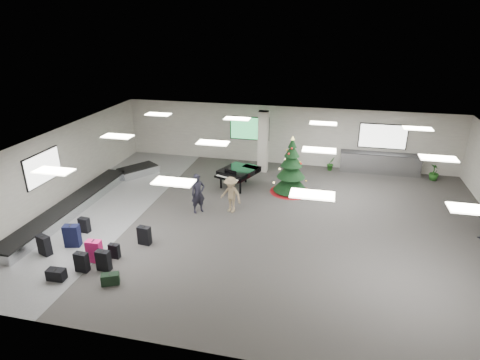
% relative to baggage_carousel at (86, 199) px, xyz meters
% --- Properties ---
extents(ground, '(18.00, 18.00, 0.00)m').
position_rel_baggage_carousel_xyz_m(ground, '(7.84, 0.08, -0.21)').
color(ground, '#34322F').
rests_on(ground, ground).
extents(room_envelope, '(18.02, 14.02, 3.21)m').
position_rel_baggage_carousel_xyz_m(room_envelope, '(7.46, 0.75, 2.12)').
color(room_envelope, '#AEA79F').
rests_on(room_envelope, ground).
extents(baggage_carousel, '(2.28, 9.71, 0.43)m').
position_rel_baggage_carousel_xyz_m(baggage_carousel, '(0.00, 0.00, 0.00)').
color(baggage_carousel, silver).
rests_on(baggage_carousel, ground).
extents(service_counter, '(4.05, 0.65, 1.08)m').
position_rel_baggage_carousel_xyz_m(service_counter, '(12.84, 6.73, 0.33)').
color(service_counter, silver).
rests_on(service_counter, ground).
extents(suitcase_0, '(0.43, 0.25, 0.68)m').
position_rel_baggage_carousel_xyz_m(suitcase_0, '(2.77, -4.56, 0.12)').
color(suitcase_0, black).
rests_on(suitcase_0, ground).
extents(suitcase_1, '(0.46, 0.26, 0.71)m').
position_rel_baggage_carousel_xyz_m(suitcase_1, '(3.42, -4.34, 0.13)').
color(suitcase_1, black).
rests_on(suitcase_1, ground).
extents(pink_suitcase, '(0.51, 0.31, 0.79)m').
position_rel_baggage_carousel_xyz_m(pink_suitcase, '(2.87, -3.96, 0.17)').
color(pink_suitcase, '#E41D6C').
rests_on(pink_suitcase, ground).
extents(suitcase_3, '(0.48, 0.30, 0.71)m').
position_rel_baggage_carousel_xyz_m(suitcase_3, '(4.00, -2.56, 0.13)').
color(suitcase_3, black).
rests_on(suitcase_3, ground).
extents(navy_suitcase, '(0.59, 0.42, 0.84)m').
position_rel_baggage_carousel_xyz_m(navy_suitcase, '(1.57, -3.28, 0.20)').
color(navy_suitcase, black).
rests_on(navy_suitcase, ground).
extents(suitcase_5, '(0.53, 0.40, 0.73)m').
position_rel_baggage_carousel_xyz_m(suitcase_5, '(0.96, -3.97, 0.14)').
color(suitcase_5, black).
rests_on(suitcase_5, ground).
extents(green_duffel, '(0.59, 0.47, 0.37)m').
position_rel_baggage_carousel_xyz_m(green_duffel, '(4.00, -4.97, -0.04)').
color(green_duffel, black).
rests_on(green_duffel, ground).
extents(suitcase_7, '(0.37, 0.20, 0.54)m').
position_rel_baggage_carousel_xyz_m(suitcase_7, '(3.39, -3.62, 0.05)').
color(suitcase_7, black).
rests_on(suitcase_7, ground).
extents(suitcase_8, '(0.42, 0.27, 0.61)m').
position_rel_baggage_carousel_xyz_m(suitcase_8, '(1.40, -2.29, 0.08)').
color(suitcase_8, black).
rests_on(suitcase_8, ground).
extents(black_duffel, '(0.58, 0.34, 0.38)m').
position_rel_baggage_carousel_xyz_m(black_duffel, '(2.25, -5.15, -0.03)').
color(black_duffel, black).
rests_on(black_duffel, ground).
extents(christmas_tree, '(1.90, 1.90, 2.71)m').
position_rel_baggage_carousel_xyz_m(christmas_tree, '(8.58, 3.25, 0.71)').
color(christmas_tree, maroon).
rests_on(christmas_tree, ground).
extents(grand_piano, '(1.96, 2.22, 1.05)m').
position_rel_baggage_carousel_xyz_m(grand_piano, '(6.05, 3.29, 0.54)').
color(grand_piano, black).
rests_on(grand_piano, ground).
extents(traveler_a, '(0.72, 0.72, 1.69)m').
position_rel_baggage_carousel_xyz_m(traveler_a, '(5.07, 0.31, 0.63)').
color(traveler_a, black).
rests_on(traveler_a, ground).
extents(traveler_b, '(1.14, 0.91, 1.55)m').
position_rel_baggage_carousel_xyz_m(traveler_b, '(6.38, 0.66, 0.56)').
color(traveler_b, '#927C5A').
rests_on(traveler_b, ground).
extents(potted_plant_left, '(0.53, 0.52, 0.74)m').
position_rel_baggage_carousel_xyz_m(potted_plant_left, '(10.36, 6.58, 0.16)').
color(potted_plant_left, '#184215').
rests_on(potted_plant_left, ground).
extents(potted_plant_right, '(0.64, 0.64, 0.83)m').
position_rel_baggage_carousel_xyz_m(potted_plant_right, '(15.41, 6.32, 0.20)').
color(potted_plant_right, '#184215').
rests_on(potted_plant_right, ground).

